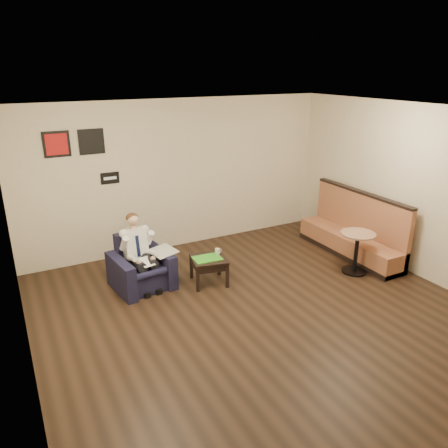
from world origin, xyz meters
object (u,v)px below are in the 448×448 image
green_folder (207,258)px  smartphone (209,254)px  coffee_mug (217,251)px  cafe_table (356,253)px  banquette (351,225)px  armchair (141,263)px  seated_man (143,256)px  side_table (209,270)px

green_folder → smartphone: size_ratio=3.21×
green_folder → smartphone: bearing=54.3°
coffee_mug → cafe_table: bearing=-22.3°
coffee_mug → cafe_table: (2.18, -0.89, -0.13)m
coffee_mug → smartphone: (-0.12, 0.06, -0.04)m
banquette → armchair: bearing=171.5°
armchair → cafe_table: armchair is taller
green_folder → coffee_mug: coffee_mug is taller
seated_man → smartphone: 1.08m
cafe_table → armchair: bearing=160.5°
seated_man → banquette: (3.82, -0.46, 0.02)m
banquette → cafe_table: 0.80m
coffee_mug → banquette: 2.65m
side_table → coffee_mug: size_ratio=5.79×
banquette → green_folder: bearing=176.5°
coffee_mug → smartphone: coffee_mug is taller
seated_man → cafe_table: seated_man is taller
armchair → seated_man: (0.01, -0.11, 0.15)m
side_table → banquette: size_ratio=0.24×
cafe_table → seated_man: bearing=162.1°
armchair → banquette: size_ratio=0.37×
green_folder → smartphone: green_folder is taller
side_table → banquette: 2.86m
seated_man → banquette: size_ratio=0.50×
banquette → cafe_table: size_ratio=3.18×
seated_man → green_folder: size_ratio=2.57×
side_table → smartphone: 0.28m
armchair → green_folder: size_ratio=1.94×
banquette → cafe_table: bearing=-125.6°
coffee_mug → smartphone: size_ratio=0.68×
seated_man → banquette: bearing=-14.1°
seated_man → side_table: seated_man is taller
armchair → green_folder: 1.05m
green_folder → banquette: (2.86, -0.18, 0.14)m
side_table → cafe_table: 2.52m
coffee_mug → cafe_table: 2.36m
armchair → coffee_mug: bearing=-21.3°
banquette → side_table: bearing=176.2°
seated_man → cafe_table: (3.37, -1.09, -0.21)m
banquette → smartphone: bearing=173.1°
smartphone → coffee_mug: bearing=-7.1°
armchair → green_folder: (0.97, -0.39, 0.03)m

